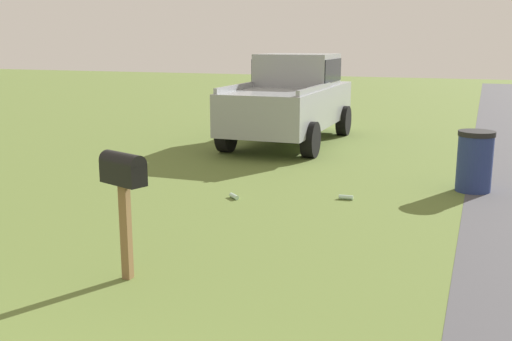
# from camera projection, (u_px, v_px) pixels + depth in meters

# --- Properties ---
(mailbox) EXTENTS (0.36, 0.56, 1.33)m
(mailbox) POSITION_uv_depth(u_px,v_px,m) (123.00, 178.00, 5.98)
(mailbox) COLOR brown
(mailbox) RESTS_ON ground
(pickup_truck) EXTENTS (4.94, 2.21, 2.09)m
(pickup_truck) POSITION_uv_depth(u_px,v_px,m) (292.00, 96.00, 14.32)
(pickup_truck) COLOR #93999E
(pickup_truck) RESTS_ON ground
(trash_bin) EXTENTS (0.58, 0.58, 0.99)m
(trash_bin) POSITION_uv_depth(u_px,v_px,m) (475.00, 161.00, 9.69)
(trash_bin) COLOR navy
(trash_bin) RESTS_ON ground
(litter_bottle_near_hydrant) EXTENTS (0.08, 0.22, 0.07)m
(litter_bottle_near_hydrant) POSITION_uv_depth(u_px,v_px,m) (346.00, 197.00, 9.27)
(litter_bottle_near_hydrant) COLOR #B2D8BF
(litter_bottle_near_hydrant) RESTS_ON ground
(litter_bottle_far_scatter) EXTENTS (0.20, 0.21, 0.07)m
(litter_bottle_far_scatter) POSITION_uv_depth(u_px,v_px,m) (234.00, 196.00, 9.32)
(litter_bottle_far_scatter) COLOR #B2D8BF
(litter_bottle_far_scatter) RESTS_ON ground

